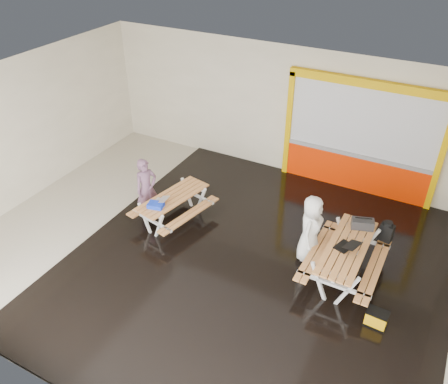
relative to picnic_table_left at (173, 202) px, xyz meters
The scene contains 14 objects.
room 1.74m from the picnic_table_left, 25.69° to the right, with size 10.02×8.02×3.52m.
deck 2.52m from the picnic_table_left, 12.95° to the right, with size 7.50×7.98×0.05m, color black.
kiosk 4.84m from the picnic_table_left, 45.31° to the left, with size 3.88×0.16×3.00m.
picnic_table_left is the anchor object (origin of this frame).
picnic_table_right 4.04m from the picnic_table_left, ahead, with size 1.44×2.09×0.83m.
person_left 0.72m from the picnic_table_left, behind, with size 0.55×0.36×1.52m, color #6C4961.
person_right 3.25m from the picnic_table_left, ahead, with size 0.73×0.48×1.50m, color white.
laptop_left 0.42m from the picnic_table_left, 107.31° to the right, with size 0.36×0.33×0.14m.
laptop_right 4.05m from the picnic_table_left, ahead, with size 0.51×0.48×0.18m.
blue_pouch 0.59m from the picnic_table_left, 100.22° to the right, with size 0.34×0.24×0.10m, color #1534CD.
toolbox 4.22m from the picnic_table_left, 10.01° to the left, with size 0.49×0.35×0.26m.
backpack 4.71m from the picnic_table_left, 11.57° to the left, with size 0.30×0.23×0.46m.
dark_case 3.61m from the picnic_table_left, ahead, with size 0.43×0.33×0.16m, color black.
fluke_bag 5.01m from the picnic_table_left, 10.90° to the right, with size 0.40×0.27×0.33m.
Camera 1 is at (3.97, -6.56, 6.58)m, focal length 36.60 mm.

